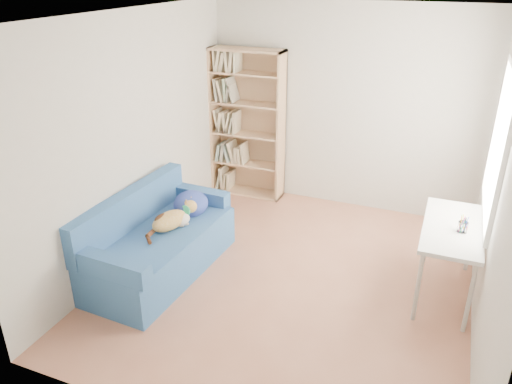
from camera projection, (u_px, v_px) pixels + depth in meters
ground at (291, 279)px, 5.18m from camera, size 4.00×4.00×0.00m
room_shell at (307, 128)px, 4.49m from camera, size 3.54×4.04×2.62m
sofa at (159, 242)px, 5.21m from camera, size 0.93×1.80×0.87m
bookshelf at (247, 130)px, 6.76m from camera, size 1.00×0.31×2.00m
desk at (452, 234)px, 4.68m from camera, size 0.53×1.16×0.75m
pen_cup at (463, 226)px, 4.53m from camera, size 0.09×0.09×0.17m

